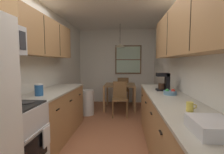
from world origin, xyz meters
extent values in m
plane|color=#995B3D|center=(0.00, 1.00, 0.00)|extent=(12.00, 12.00, 0.00)
cube|color=white|center=(-1.35, 1.00, 1.27)|extent=(0.10, 9.00, 2.55)
cube|color=white|center=(1.35, 1.00, 1.27)|extent=(0.10, 9.00, 2.55)
cube|color=white|center=(0.00, 3.65, 1.27)|extent=(4.40, 0.10, 2.55)
cube|color=silver|center=(-0.99, -0.46, 0.45)|extent=(0.62, 0.65, 0.90)
cube|color=black|center=(-0.67, -0.46, 0.42)|extent=(0.01, 0.45, 0.30)
cube|color=silver|center=(-0.65, -0.46, 0.63)|extent=(0.02, 0.52, 0.02)
cube|color=black|center=(-0.99, -0.46, 0.91)|extent=(0.59, 0.61, 0.02)
cylinder|color=#2D2D2D|center=(-1.13, -0.32, 0.93)|extent=(0.15, 0.15, 0.01)
cylinder|color=#2D2D2D|center=(-0.85, -0.60, 0.93)|extent=(0.15, 0.15, 0.01)
cylinder|color=#2D2D2D|center=(-0.85, -0.32, 0.93)|extent=(0.15, 0.15, 0.01)
cube|color=black|center=(-0.92, -0.52, 1.67)|extent=(0.01, 0.35, 0.22)
cube|color=#2D2D33|center=(-0.92, -0.26, 1.67)|extent=(0.01, 0.12, 0.22)
cube|color=#A87A4C|center=(-1.00, 0.77, 0.43)|extent=(0.60, 1.79, 0.87)
cube|color=#B7B2A3|center=(-1.00, 0.77, 0.89)|extent=(0.63, 1.81, 0.03)
cube|color=black|center=(-0.69, 0.17, 0.70)|extent=(0.02, 0.10, 0.01)
cube|color=black|center=(-0.69, 0.77, 0.70)|extent=(0.02, 0.10, 0.01)
cube|color=black|center=(-0.69, 1.36, 0.70)|extent=(0.02, 0.10, 0.01)
cube|color=#A87A4C|center=(-1.14, 0.72, 1.85)|extent=(0.32, 1.89, 0.66)
cube|color=#2D2319|center=(-0.98, 0.41, 1.85)|extent=(0.01, 0.01, 0.61)
cube|color=#2D2319|center=(-0.98, 1.03, 1.85)|extent=(0.01, 0.01, 0.61)
cube|color=#A87A4C|center=(1.00, 0.10, 0.43)|extent=(0.60, 3.16, 0.87)
cube|color=#B7B2A3|center=(1.00, 0.10, 0.89)|extent=(0.63, 3.18, 0.03)
cube|color=black|center=(0.69, -0.53, 0.70)|extent=(0.02, 0.10, 0.01)
cube|color=black|center=(0.69, 0.10, 0.70)|extent=(0.02, 0.10, 0.01)
cube|color=black|center=(0.69, 0.73, 0.70)|extent=(0.02, 0.10, 0.01)
cube|color=black|center=(0.69, 1.37, 0.70)|extent=(0.02, 0.10, 0.01)
cube|color=#A87A4C|center=(1.14, 0.05, 1.86)|extent=(0.32, 2.86, 0.72)
cube|color=#2D2319|center=(0.98, -0.42, 1.86)|extent=(0.01, 0.01, 0.66)
cube|color=#2D2319|center=(0.98, 0.52, 1.86)|extent=(0.01, 0.01, 0.66)
cube|color=olive|center=(0.15, 2.79, 0.73)|extent=(0.92, 0.90, 0.03)
cube|color=olive|center=(-0.28, 2.37, 0.36)|extent=(0.06, 0.06, 0.72)
cube|color=olive|center=(0.58, 2.37, 0.36)|extent=(0.06, 0.06, 0.72)
cube|color=olive|center=(-0.28, 3.21, 0.36)|extent=(0.06, 0.06, 0.72)
cube|color=olive|center=(0.58, 3.21, 0.36)|extent=(0.06, 0.06, 0.72)
cube|color=brown|center=(0.18, 2.06, 0.45)|extent=(0.42, 0.42, 0.04)
cube|color=brown|center=(0.17, 2.24, 0.68)|extent=(0.37, 0.05, 0.45)
cylinder|color=brown|center=(0.37, 1.89, 0.22)|extent=(0.04, 0.04, 0.43)
cylinder|color=brown|center=(0.01, 1.87, 0.22)|extent=(0.04, 0.04, 0.43)
cylinder|color=brown|center=(0.35, 2.25, 0.22)|extent=(0.04, 0.04, 0.43)
cylinder|color=brown|center=(-0.01, 2.23, 0.22)|extent=(0.04, 0.04, 0.43)
cube|color=brown|center=(0.25, 3.52, 0.45)|extent=(0.42, 0.42, 0.04)
cube|color=brown|center=(0.24, 3.33, 0.68)|extent=(0.37, 0.05, 0.45)
cylinder|color=brown|center=(0.07, 3.71, 0.22)|extent=(0.04, 0.04, 0.43)
cylinder|color=brown|center=(0.44, 3.69, 0.22)|extent=(0.04, 0.04, 0.43)
cylinder|color=brown|center=(0.06, 3.34, 0.22)|extent=(0.04, 0.04, 0.43)
cylinder|color=brown|center=(0.42, 3.32, 0.22)|extent=(0.04, 0.04, 0.43)
cylinder|color=black|center=(0.15, 2.79, 2.26)|extent=(0.01, 0.01, 0.58)
cone|color=beige|center=(0.15, 2.79, 1.92)|extent=(0.32, 0.32, 0.10)
sphere|color=white|center=(0.15, 2.79, 1.94)|extent=(0.06, 0.06, 0.06)
cube|color=brown|center=(0.41, 3.58, 1.51)|extent=(0.90, 0.04, 0.98)
cube|color=#B2D1B7|center=(0.41, 3.56, 1.51)|extent=(0.82, 0.01, 0.90)
cube|color=brown|center=(0.41, 3.56, 1.51)|extent=(0.82, 0.02, 0.03)
cylinder|color=silver|center=(-0.70, 2.12, 0.34)|extent=(0.35, 0.35, 0.68)
cylinder|color=#265999|center=(-1.00, 0.22, 0.98)|extent=(0.12, 0.12, 0.17)
cylinder|color=white|center=(-1.00, 0.22, 1.08)|extent=(0.13, 0.13, 0.02)
cube|color=white|center=(-0.64, -0.30, 0.50)|extent=(0.02, 0.16, 0.24)
cube|color=black|center=(1.00, 0.86, 0.91)|extent=(0.22, 0.18, 0.02)
cube|color=black|center=(1.08, 0.86, 1.06)|extent=(0.06, 0.18, 0.32)
cube|color=black|center=(1.00, 0.86, 1.19)|extent=(0.22, 0.18, 0.06)
cylinder|color=#331E14|center=(0.98, 0.86, 0.98)|extent=(0.11, 0.11, 0.11)
cylinder|color=#E5CC4C|center=(1.00, -0.44, 0.95)|extent=(0.07, 0.07, 0.10)
torus|color=#E5CC4C|center=(1.05, -0.44, 0.95)|extent=(0.05, 0.01, 0.05)
cylinder|color=#597F9E|center=(1.03, 0.46, 0.93)|extent=(0.20, 0.20, 0.06)
cylinder|color=black|center=(1.03, 0.46, 0.95)|extent=(0.17, 0.17, 0.03)
sphere|color=red|center=(1.08, 0.45, 0.96)|extent=(0.06, 0.06, 0.06)
sphere|color=green|center=(0.99, 0.46, 0.96)|extent=(0.06, 0.06, 0.06)
cube|color=silver|center=(0.95, -0.98, 0.95)|extent=(0.28, 0.34, 0.10)
cylinder|color=silver|center=(0.12, 2.84, 0.78)|extent=(0.21, 0.21, 0.06)
camera|label=1|loc=(0.33, -2.18, 1.41)|focal=26.41mm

